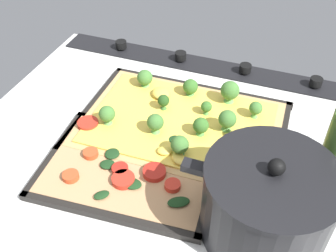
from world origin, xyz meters
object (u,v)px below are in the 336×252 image
veggie_pizza_back (129,166)px  cooking_pot (267,203)px  oil_bottle (336,152)px  baking_tray_front (180,127)px  broccoli_pizza (182,121)px  baking_tray_back (130,169)px

veggie_pizza_back → cooking_pot: (-24.27, 4.05, 5.41)cm
cooking_pot → oil_bottle: size_ratio=1.20×
veggie_pizza_back → cooking_pot: 25.19cm
veggie_pizza_back → baking_tray_front: bearing=-109.9°
broccoli_pizza → oil_bottle: 29.25cm
cooking_pot → veggie_pizza_back: bearing=-9.5°
baking_tray_front → cooking_pot: size_ratio=1.57×
broccoli_pizza → cooking_pot: bearing=136.2°
baking_tray_back → cooking_pot: size_ratio=1.23×
broccoli_pizza → baking_tray_back: bearing=70.8°
cooking_pot → oil_bottle: oil_bottle is taller
broccoli_pizza → oil_bottle: oil_bottle is taller
baking_tray_front → cooking_pot: cooking_pot is taller
baking_tray_back → oil_bottle: 34.39cm
veggie_pizza_back → cooking_pot: size_ratio=1.13×
oil_bottle → baking_tray_front: bearing=-13.0°
baking_tray_front → broccoli_pizza: 1.55cm
broccoli_pizza → veggie_pizza_back: 15.22cm
broccoli_pizza → veggie_pizza_back: broccoli_pizza is taller
broccoli_pizza → cooking_pot: cooking_pot is taller
baking_tray_back → cooking_pot: cooking_pot is taller
baking_tray_front → oil_bottle: (-27.65, 6.39, 8.67)cm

